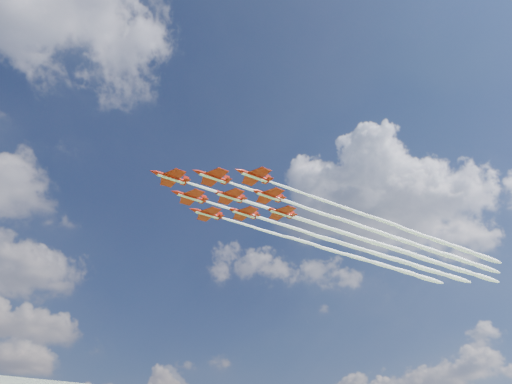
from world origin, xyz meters
TOP-DOWN VIEW (x-y plane):
  - jet_lead at (37.02, 2.82)m, footprint 108.90×9.57m
  - jet_row2_port at (45.91, -3.79)m, footprint 108.90×9.57m
  - jet_row2_starb at (46.15, 9.10)m, footprint 108.90×9.57m
  - jet_row3_port at (54.80, -10.41)m, footprint 108.90×9.57m
  - jet_row3_centre at (55.04, 2.48)m, footprint 108.90×9.57m
  - jet_row3_starb at (55.28, 15.38)m, footprint 108.90×9.57m
  - jet_row4_port at (63.94, -4.13)m, footprint 108.90×9.57m
  - jet_row4_starb at (64.18, 8.76)m, footprint 108.90×9.57m
  - jet_tail at (73.07, 2.15)m, footprint 108.90×9.57m

SIDE VIEW (x-z plane):
  - jet_lead at x=37.02m, z-range 72.17..74.96m
  - jet_row2_port at x=45.91m, z-range 72.17..74.96m
  - jet_row2_starb at x=46.15m, z-range 72.17..74.96m
  - jet_row3_port at x=54.80m, z-range 72.17..74.96m
  - jet_row3_centre at x=55.04m, z-range 72.17..74.96m
  - jet_row3_starb at x=55.28m, z-range 72.17..74.96m
  - jet_row4_port at x=63.94m, z-range 72.17..74.96m
  - jet_row4_starb at x=64.18m, z-range 72.17..74.96m
  - jet_tail at x=73.07m, z-range 72.17..74.96m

